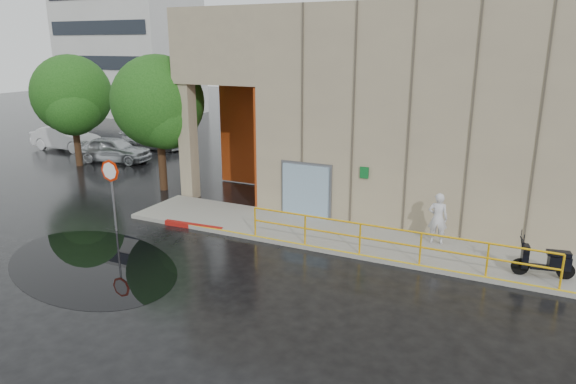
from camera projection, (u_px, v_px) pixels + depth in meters
name	position (u px, v px, depth m)	size (l,w,h in m)	color
ground	(218.00, 277.00, 15.06)	(120.00, 120.00, 0.00)	black
sidewalk	(392.00, 245.00, 17.27)	(20.00, 3.00, 0.15)	gray
building	(463.00, 104.00, 21.29)	(20.00, 10.17, 8.00)	gray
guardrail	(389.00, 243.00, 15.83)	(9.56, 0.06, 1.03)	#E7A80C
distant_building	(129.00, 34.00, 48.87)	(12.00, 8.08, 15.00)	#B9B9B5
person	(438.00, 218.00, 16.99)	(0.64, 0.42, 1.75)	silver
scooter	(546.00, 252.00, 14.53)	(1.72, 0.85, 1.30)	black
stop_sign	(111.00, 180.00, 18.23)	(0.80, 0.10, 2.67)	slate
red_curb	(193.00, 226.00, 19.01)	(2.40, 0.18, 0.18)	#9C1510
puddle	(91.00, 264.00, 15.93)	(7.07, 4.35, 0.01)	black
car_a	(113.00, 149.00, 29.63)	(1.74, 4.33, 1.48)	silver
car_b	(66.00, 138.00, 33.04)	(1.65, 4.74, 1.56)	silver
car_c	(153.00, 140.00, 33.30)	(1.66, 4.09, 1.19)	#AEB1B6
tree_near	(160.00, 106.00, 22.94)	(4.15, 4.15, 6.18)	#322010
tree_far	(72.00, 98.00, 27.70)	(4.24, 4.24, 6.09)	#322010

